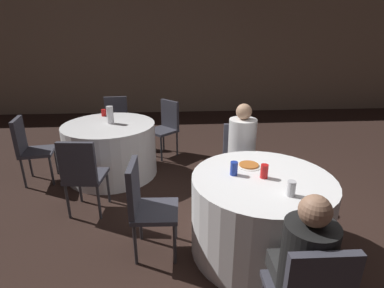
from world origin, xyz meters
name	(u,v)px	position (x,y,z in m)	size (l,w,h in m)	color
ground_plane	(255,239)	(0.00, 0.00, 0.00)	(16.00, 16.00, 0.00)	black
wall_back	(203,55)	(0.00, 5.14, 1.40)	(16.00, 0.06, 2.80)	gray
table_near	(260,215)	(-0.02, -0.13, 0.37)	(1.24, 1.24, 0.75)	white
table_far	(111,149)	(-1.66, 1.59, 0.37)	(1.25, 1.25, 0.75)	white
chair_near_north	(240,154)	(0.01, 0.90, 0.53)	(0.41, 0.42, 0.89)	#383842
chair_near_west	(144,201)	(-1.05, -0.09, 0.53)	(0.42, 0.42, 0.89)	#383842
chair_far_northeast	(166,123)	(-0.89, 2.29, 0.53)	(0.57, 0.57, 0.89)	#383842
chair_far_north	(116,119)	(-1.74, 2.63, 0.53)	(0.43, 0.43, 0.89)	#383842
chair_far_south	(82,171)	(-1.76, 0.56, 0.53)	(0.44, 0.44, 0.89)	#383842
chair_far_west	(28,145)	(-2.68, 1.42, 0.53)	(0.46, 0.46, 0.89)	#383842
person_white_shirt	(242,156)	(0.01, 0.74, 0.59)	(0.32, 0.50, 1.18)	#33384C
person_black_shirt	(299,270)	(-0.04, -0.99, 0.55)	(0.31, 0.49, 1.11)	#282828
pizza_plate_near	(249,165)	(-0.08, 0.12, 0.75)	(0.24, 0.24, 0.02)	white
soda_can_silver	(291,188)	(0.10, -0.43, 0.81)	(0.07, 0.07, 0.12)	silver
soda_can_red	(264,171)	(-0.02, -0.13, 0.81)	(0.07, 0.07, 0.12)	red
soda_can_blue	(234,168)	(-0.26, -0.05, 0.81)	(0.07, 0.07, 0.12)	#1E38A5
bottle_far	(110,115)	(-1.63, 1.63, 0.86)	(0.09, 0.09, 0.24)	white
cup_far	(104,113)	(-1.81, 2.02, 0.79)	(0.07, 0.07, 0.10)	red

